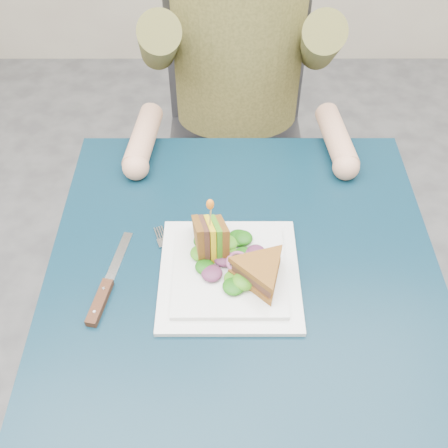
{
  "coord_description": "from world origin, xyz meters",
  "views": [
    {
      "loc": [
        -0.04,
        -0.63,
        1.52
      ],
      "look_at": [
        -0.04,
        0.01,
        0.82
      ],
      "focal_mm": 42.0,
      "sensor_mm": 36.0,
      "label": 1
    }
  ],
  "objects_px": {
    "diner": "(239,17)",
    "plate": "(229,273)",
    "knife": "(103,293)",
    "fork": "(170,261)",
    "table": "(242,284)",
    "chair": "(236,115)",
    "sandwich_flat": "(260,272)",
    "sandwich_upright": "(211,239)"
  },
  "relations": [
    {
      "from": "diner",
      "to": "plate",
      "type": "relative_size",
      "value": 2.87
    },
    {
      "from": "diner",
      "to": "knife",
      "type": "relative_size",
      "value": 3.37
    },
    {
      "from": "fork",
      "to": "plate",
      "type": "bearing_deg",
      "value": -15.93
    },
    {
      "from": "table",
      "to": "chair",
      "type": "height_order",
      "value": "chair"
    },
    {
      "from": "sandwich_flat",
      "to": "fork",
      "type": "relative_size",
      "value": 0.98
    },
    {
      "from": "sandwich_upright",
      "to": "knife",
      "type": "distance_m",
      "value": 0.22
    },
    {
      "from": "table",
      "to": "knife",
      "type": "height_order",
      "value": "knife"
    },
    {
      "from": "diner",
      "to": "fork",
      "type": "bearing_deg",
      "value": -102.74
    },
    {
      "from": "plate",
      "to": "sandwich_flat",
      "type": "height_order",
      "value": "sandwich_flat"
    },
    {
      "from": "fork",
      "to": "knife",
      "type": "height_order",
      "value": "knife"
    },
    {
      "from": "diner",
      "to": "knife",
      "type": "height_order",
      "value": "diner"
    },
    {
      "from": "diner",
      "to": "fork",
      "type": "height_order",
      "value": "diner"
    },
    {
      "from": "table",
      "to": "diner",
      "type": "xyz_separation_m",
      "value": [
        -0.0,
        0.62,
        0.26
      ]
    },
    {
      "from": "chair",
      "to": "sandwich_flat",
      "type": "distance_m",
      "value": 0.83
    },
    {
      "from": "fork",
      "to": "diner",
      "type": "bearing_deg",
      "value": 77.26
    },
    {
      "from": "sandwich_flat",
      "to": "table",
      "type": "bearing_deg",
      "value": 113.74
    },
    {
      "from": "sandwich_flat",
      "to": "fork",
      "type": "height_order",
      "value": "sandwich_flat"
    },
    {
      "from": "diner",
      "to": "sandwich_upright",
      "type": "bearing_deg",
      "value": -95.76
    },
    {
      "from": "fork",
      "to": "table",
      "type": "bearing_deg",
      "value": 2.23
    },
    {
      "from": "sandwich_flat",
      "to": "fork",
      "type": "xyz_separation_m",
      "value": [
        -0.17,
        0.06,
        -0.04
      ]
    },
    {
      "from": "table",
      "to": "chair",
      "type": "relative_size",
      "value": 0.81
    },
    {
      "from": "table",
      "to": "knife",
      "type": "xyz_separation_m",
      "value": [
        -0.26,
        -0.08,
        0.09
      ]
    },
    {
      "from": "table",
      "to": "sandwich_flat",
      "type": "distance_m",
      "value": 0.14
    },
    {
      "from": "diner",
      "to": "sandwich_flat",
      "type": "relative_size",
      "value": 4.41
    },
    {
      "from": "fork",
      "to": "knife",
      "type": "distance_m",
      "value": 0.14
    },
    {
      "from": "plate",
      "to": "knife",
      "type": "height_order",
      "value": "plate"
    },
    {
      "from": "sandwich_upright",
      "to": "knife",
      "type": "xyz_separation_m",
      "value": [
        -0.2,
        -0.09,
        -0.05
      ]
    },
    {
      "from": "table",
      "to": "sandwich_flat",
      "type": "relative_size",
      "value": 4.44
    },
    {
      "from": "table",
      "to": "plate",
      "type": "xyz_separation_m",
      "value": [
        -0.03,
        -0.04,
        0.09
      ]
    },
    {
      "from": "fork",
      "to": "knife",
      "type": "bearing_deg",
      "value": -146.63
    },
    {
      "from": "table",
      "to": "diner",
      "type": "height_order",
      "value": "diner"
    },
    {
      "from": "sandwich_upright",
      "to": "chair",
      "type": "bearing_deg",
      "value": 85.13
    },
    {
      "from": "table",
      "to": "diner",
      "type": "bearing_deg",
      "value": 90.0
    },
    {
      "from": "table",
      "to": "diner",
      "type": "relative_size",
      "value": 1.01
    },
    {
      "from": "sandwich_upright",
      "to": "knife",
      "type": "bearing_deg",
      "value": -155.46
    },
    {
      "from": "sandwich_flat",
      "to": "sandwich_upright",
      "type": "xyz_separation_m",
      "value": [
        -0.09,
        0.07,
        0.01
      ]
    },
    {
      "from": "chair",
      "to": "fork",
      "type": "relative_size",
      "value": 5.37
    },
    {
      "from": "plate",
      "to": "sandwich_upright",
      "type": "height_order",
      "value": "sandwich_upright"
    },
    {
      "from": "chair",
      "to": "table",
      "type": "bearing_deg",
      "value": -90.0
    },
    {
      "from": "diner",
      "to": "fork",
      "type": "xyz_separation_m",
      "value": [
        -0.14,
        -0.62,
        -0.18
      ]
    },
    {
      "from": "plate",
      "to": "sandwich_flat",
      "type": "distance_m",
      "value": 0.07
    },
    {
      "from": "diner",
      "to": "sandwich_flat",
      "type": "xyz_separation_m",
      "value": [
        0.03,
        -0.68,
        -0.14
      ]
    }
  ]
}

